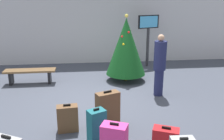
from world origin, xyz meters
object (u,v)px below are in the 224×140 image
(flight_info_kiosk, at_px, (148,31))
(suitcase_4, at_px, (68,118))
(waiting_bench, at_px, (30,73))
(holiday_tree, at_px, (126,47))
(suitcase_3, at_px, (108,109))
(suitcase_2, at_px, (97,127))
(traveller_0, at_px, (160,64))

(flight_info_kiosk, distance_m, suitcase_4, 6.00)
(waiting_bench, xyz_separation_m, suitcase_4, (1.42, -3.28, -0.07))
(holiday_tree, xyz_separation_m, suitcase_3, (-0.92, -3.11, -0.80))
(suitcase_4, bearing_deg, suitcase_2, -43.26)
(suitcase_2, bearing_deg, waiting_bench, 117.70)
(waiting_bench, height_order, traveller_0, traveller_0)
(suitcase_2, bearing_deg, holiday_tree, 72.35)
(holiday_tree, distance_m, suitcase_4, 3.82)
(flight_info_kiosk, xyz_separation_m, waiting_bench, (-4.45, -1.76, -1.12))
(flight_info_kiosk, height_order, suitcase_4, flight_info_kiosk)
(holiday_tree, xyz_separation_m, suitcase_4, (-1.80, -3.24, -0.91))
(holiday_tree, xyz_separation_m, traveller_0, (0.74, -1.45, -0.25))
(waiting_bench, relative_size, suitcase_2, 2.21)
(flight_info_kiosk, relative_size, waiting_bench, 1.26)
(waiting_bench, distance_m, traveller_0, 4.27)
(flight_info_kiosk, bearing_deg, suitcase_3, -113.63)
(traveller_0, relative_size, suitcase_3, 2.16)
(holiday_tree, xyz_separation_m, waiting_bench, (-3.22, 0.04, -0.83))
(flight_info_kiosk, bearing_deg, traveller_0, -98.43)
(holiday_tree, relative_size, suitcase_2, 3.01)
(flight_info_kiosk, height_order, suitcase_2, flight_info_kiosk)
(waiting_bench, xyz_separation_m, suitcase_2, (2.01, -3.84, -0.01))
(holiday_tree, height_order, waiting_bench, holiday_tree)
(waiting_bench, xyz_separation_m, suitcase_3, (2.30, -3.15, 0.03))
(holiday_tree, height_order, suitcase_3, holiday_tree)
(traveller_0, height_order, suitcase_3, traveller_0)
(suitcase_2, distance_m, suitcase_3, 0.75)
(waiting_bench, bearing_deg, traveller_0, -20.58)
(holiday_tree, bearing_deg, traveller_0, -62.93)
(suitcase_2, bearing_deg, traveller_0, 50.32)
(flight_info_kiosk, xyz_separation_m, suitcase_3, (-2.15, -4.91, -1.09))
(holiday_tree, distance_m, waiting_bench, 3.33)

